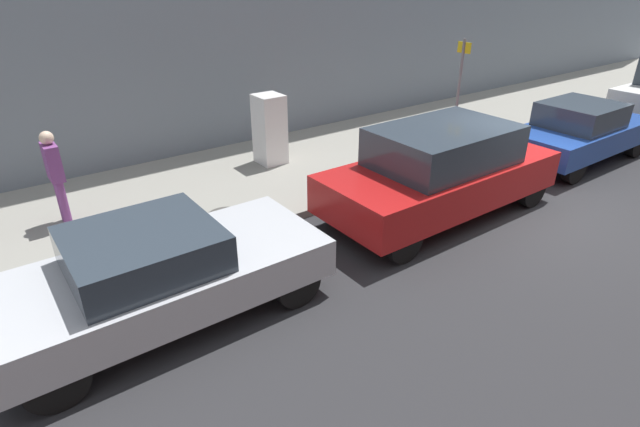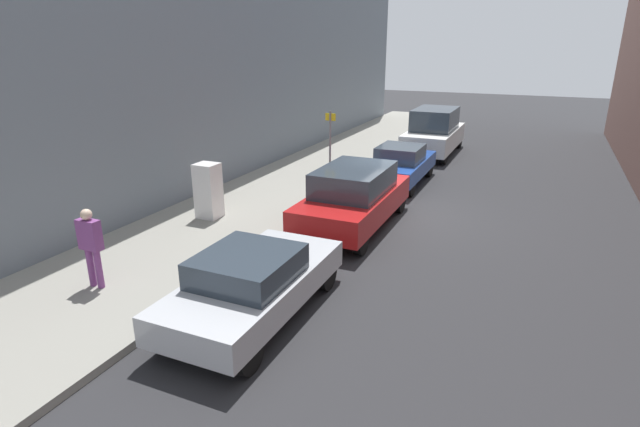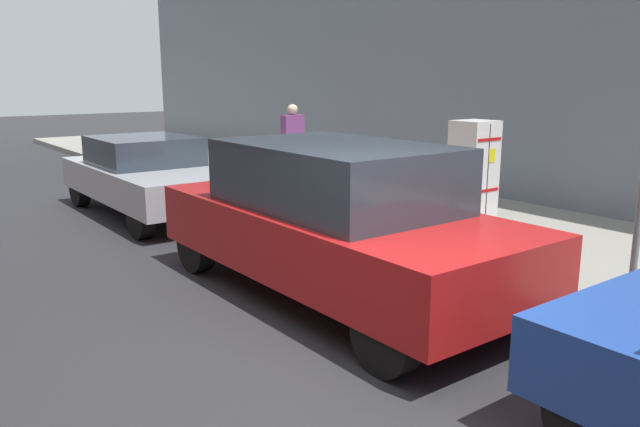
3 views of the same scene
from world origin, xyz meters
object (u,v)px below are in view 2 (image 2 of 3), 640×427
object	(u,v)px
parked_van_white	(434,132)
pedestrian_walking_far	(91,242)
street_sign_post	(330,148)
parked_sedan_silver	(253,283)
discarded_refrigerator	(208,191)
parked_suv_red	(354,197)
parked_hatchback_blue	(401,164)

from	to	relation	value
parked_van_white	pedestrian_walking_far	bearing A→B (deg)	-101.92
street_sign_post	parked_sedan_silver	distance (m)	8.20
discarded_refrigerator	parked_suv_red	size ratio (longest dim) A/B	0.34
discarded_refrigerator	parked_suv_red	xyz separation A→B (m)	(4.00, 1.35, -0.06)
parked_suv_red	parked_hatchback_blue	world-z (taller)	parked_suv_red
discarded_refrigerator	parked_hatchback_blue	world-z (taller)	discarded_refrigerator
pedestrian_walking_far	parked_hatchback_blue	size ratio (longest dim) A/B	0.42
discarded_refrigerator	parked_suv_red	bearing A→B (deg)	18.70
pedestrian_walking_far	parked_sedan_silver	bearing A→B (deg)	179.95
street_sign_post	discarded_refrigerator	bearing A→B (deg)	-119.81
street_sign_post	parked_van_white	xyz separation A→B (m)	(1.79, 8.24, -0.64)
parked_sedan_silver	parked_van_white	size ratio (longest dim) A/B	0.86
discarded_refrigerator	parked_sedan_silver	distance (m)	5.73
street_sign_post	parked_hatchback_blue	size ratio (longest dim) A/B	0.67
street_sign_post	parked_suv_red	distance (m)	3.17
discarded_refrigerator	street_sign_post	bearing A→B (deg)	60.19
parked_suv_red	pedestrian_walking_far	bearing A→B (deg)	-120.56
parked_hatchback_blue	pedestrian_walking_far	bearing A→B (deg)	-107.81
parked_sedan_silver	parked_hatchback_blue	world-z (taller)	parked_hatchback_blue
pedestrian_walking_far	parked_hatchback_blue	distance (m)	11.55
discarded_refrigerator	street_sign_post	distance (m)	4.49
pedestrian_walking_far	parked_van_white	world-z (taller)	parked_van_white
pedestrian_walking_far	parked_sedan_silver	size ratio (longest dim) A/B	0.40
street_sign_post	parked_sedan_silver	bearing A→B (deg)	-77.28
parked_sedan_silver	parked_suv_red	distance (m)	5.45
parked_suv_red	street_sign_post	bearing A→B (deg)	125.72
street_sign_post	parked_hatchback_blue	xyz separation A→B (m)	(1.79, 2.52, -0.93)
parked_sedan_silver	parked_van_white	xyz separation A→B (m)	(-0.00, 16.19, 0.32)
parked_sedan_silver	pedestrian_walking_far	bearing A→B (deg)	-171.53
discarded_refrigerator	pedestrian_walking_far	size ratio (longest dim) A/B	0.93
street_sign_post	parked_van_white	distance (m)	8.46
street_sign_post	parked_hatchback_blue	distance (m)	3.23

